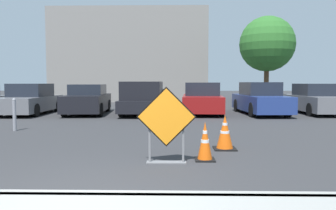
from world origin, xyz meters
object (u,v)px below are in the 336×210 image
object	(u,v)px
parked_car_second	(30,100)
pickup_truck	(144,100)
parked_car_sixth	(315,100)
road_closed_sign	(166,123)
bollard_nearest	(14,114)
parked_car_fourth	(202,99)
parked_car_fifth	(260,100)
parked_car_third	(88,100)
traffic_cone_nearest	(205,141)
traffic_cone_second	(225,133)

from	to	relation	value
parked_car_second	pickup_truck	distance (m)	5.72
parked_car_second	parked_car_sixth	xyz separation A→B (m)	(14.32, 0.48, 0.00)
road_closed_sign	bollard_nearest	bearing A→B (deg)	140.23
parked_car_fourth	parked_car_sixth	xyz separation A→B (m)	(5.72, 0.12, -0.03)
parked_car_fourth	parked_car_fifth	xyz separation A→B (m)	(2.86, -0.26, 0.01)
parked_car_third	parked_car_fourth	bearing A→B (deg)	179.15
road_closed_sign	parked_car_second	world-z (taller)	parked_car_second
road_closed_sign	parked_car_sixth	xyz separation A→B (m)	(7.26, 10.40, -0.10)
parked_car_second	parked_car_third	bearing A→B (deg)	-179.62
pickup_truck	parked_car_sixth	bearing A→B (deg)	-174.30
road_closed_sign	parked_car_fifth	bearing A→B (deg)	66.30
parked_car_fifth	parked_car_fourth	bearing A→B (deg)	-8.42
traffic_cone_nearest	parked_car_sixth	world-z (taller)	parked_car_sixth
traffic_cone_second	pickup_truck	distance (m)	8.85
traffic_cone_nearest	parked_car_fifth	distance (m)	10.41
parked_car_second	bollard_nearest	world-z (taller)	parked_car_second
traffic_cone_nearest	parked_car_third	size ratio (longest dim) A/B	0.18
bollard_nearest	road_closed_sign	bearing A→B (deg)	-39.77
parked_car_fourth	parked_car_sixth	world-z (taller)	parked_car_fourth
parked_car_second	parked_car_fourth	bearing A→B (deg)	-178.56
parked_car_fourth	pickup_truck	bearing A→B (deg)	12.22
parked_car_third	parked_car_sixth	size ratio (longest dim) A/B	0.95
traffic_cone_second	parked_car_fifth	distance (m)	9.17
road_closed_sign	traffic_cone_nearest	world-z (taller)	road_closed_sign
traffic_cone_second	parked_car_fourth	xyz separation A→B (m)	(0.20, 8.90, 0.32)
parked_car_second	parked_car_sixth	size ratio (longest dim) A/B	1.01
traffic_cone_nearest	pickup_truck	world-z (taller)	pickup_truck
traffic_cone_second	parked_car_fourth	size ratio (longest dim) A/B	0.17
road_closed_sign	traffic_cone_nearest	xyz separation A→B (m)	(0.77, 0.27, -0.41)
traffic_cone_second	bollard_nearest	world-z (taller)	bollard_nearest
pickup_truck	bollard_nearest	xyz separation A→B (m)	(-3.71, -5.61, -0.17)
traffic_cone_nearest	parked_car_fifth	size ratio (longest dim) A/B	0.17
parked_car_second	pickup_truck	size ratio (longest dim) A/B	0.89
pickup_truck	parked_car_fourth	bearing A→B (deg)	-168.82
parked_car_second	traffic_cone_nearest	bearing A→B (deg)	128.05
road_closed_sign	traffic_cone_second	xyz separation A→B (m)	(1.34, 1.38, -0.40)
parked_car_third	parked_car_fourth	size ratio (longest dim) A/B	0.93
road_closed_sign	parked_car_fifth	world-z (taller)	parked_car_fifth
traffic_cone_nearest	traffic_cone_second	bearing A→B (deg)	62.88
parked_car_third	pickup_truck	world-z (taller)	pickup_truck
pickup_truck	parked_car_fourth	distance (m)	2.91
parked_car_second	parked_car_fourth	xyz separation A→B (m)	(8.59, 0.37, 0.03)
parked_car_third	traffic_cone_second	bearing A→B (deg)	118.91
bollard_nearest	parked_car_second	bearing A→B (deg)	109.37
road_closed_sign	parked_car_third	xyz separation A→B (m)	(-4.19, 9.99, -0.11)
pickup_truck	parked_car_fifth	size ratio (longest dim) A/B	1.10
parked_car_sixth	bollard_nearest	distance (m)	13.78
parked_car_second	road_closed_sign	bearing A→B (deg)	124.41
traffic_cone_second	parked_car_sixth	bearing A→B (deg)	56.71
road_closed_sign	parked_car_fourth	xyz separation A→B (m)	(1.54, 10.28, -0.08)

